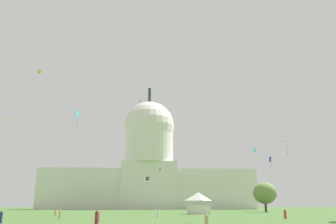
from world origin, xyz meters
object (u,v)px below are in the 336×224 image
object	(u,v)px
kite_turquoise_low	(255,150)
person_tan_front_left	(207,222)
kite_violet_mid	(139,103)
kite_green_mid	(160,169)
person_navy_front_center	(1,217)
person_red_near_tree_west	(285,214)
kite_gold_high	(40,71)
person_maroon_lawn_far_right	(96,219)
kite_black_low	(148,178)
tree_east_near	(265,193)
person_tan_back_left	(60,214)
person_white_mid_center	(158,214)
event_tent	(198,203)
kite_orange_high	(187,103)
kite_blue_low	(270,160)
kite_red_mid	(287,143)
person_tan_edge_west	(99,218)
kite_yellow_mid	(10,120)
kite_cyan_mid	(77,115)
capitol_building	(149,168)
person_tan_edge_east	(55,213)

from	to	relation	value
kite_turquoise_low	person_tan_front_left	bearing A→B (deg)	-99.27
kite_violet_mid	kite_green_mid	bearing A→B (deg)	175.10
person_navy_front_center	person_red_near_tree_west	bearing A→B (deg)	172.61
kite_gold_high	kite_violet_mid	bearing A→B (deg)	44.62
person_maroon_lawn_far_right	kite_black_low	world-z (taller)	kite_black_low
tree_east_near	person_tan_back_left	bearing A→B (deg)	-134.14
person_maroon_lawn_far_right	person_white_mid_center	xyz separation A→B (m)	(8.72, 29.30, -0.11)
person_tan_front_left	kite_violet_mid	xyz separation A→B (m)	(-8.18, 67.07, 32.35)
person_navy_front_center	event_tent	bearing A→B (deg)	-149.76
person_red_near_tree_west	kite_orange_high	size ratio (longest dim) A/B	0.70
kite_violet_mid	kite_blue_low	xyz separation A→B (m)	(38.39, -5.50, -17.95)
kite_red_mid	person_tan_edge_west	bearing A→B (deg)	123.86
person_tan_back_left	kite_green_mid	size ratio (longest dim) A/B	1.26
person_red_near_tree_west	kite_blue_low	distance (m)	40.02
person_red_near_tree_west	person_navy_front_center	distance (m)	46.87
kite_blue_low	kite_gold_high	distance (m)	75.96
person_red_near_tree_west	person_navy_front_center	world-z (taller)	person_navy_front_center
person_tan_front_left	person_white_mid_center	size ratio (longest dim) A/B	0.93
kite_orange_high	kite_yellow_mid	bearing A→B (deg)	24.58
person_tan_edge_west	kite_cyan_mid	distance (m)	32.84
kite_black_low	kite_turquoise_low	bearing A→B (deg)	143.84
person_maroon_lawn_far_right	kite_yellow_mid	xyz separation A→B (m)	(-29.54, 49.39, 23.07)
capitol_building	person_white_mid_center	size ratio (longest dim) A/B	77.22
kite_turquoise_low	person_tan_edge_west	bearing A→B (deg)	-124.48
kite_violet_mid	person_maroon_lawn_far_right	bearing A→B (deg)	-0.39
capitol_building	person_red_near_tree_west	distance (m)	151.99
person_navy_front_center	kite_violet_mid	distance (m)	66.01
kite_blue_low	kite_turquoise_low	bearing A→B (deg)	121.65
person_red_near_tree_west	kite_black_low	size ratio (longest dim) A/B	0.45
event_tent	person_white_mid_center	bearing A→B (deg)	-118.32
tree_east_near	kite_blue_low	world-z (taller)	kite_blue_low
person_navy_front_center	kite_orange_high	bearing A→B (deg)	-137.88
person_white_mid_center	person_navy_front_center	bearing A→B (deg)	-28.37
event_tent	kite_cyan_mid	world-z (taller)	kite_cyan_mid
kite_violet_mid	kite_green_mid	distance (m)	74.58
person_white_mid_center	kite_black_low	distance (m)	70.84
kite_turquoise_low	kite_blue_low	bearing A→B (deg)	78.33
capitol_building	kite_orange_high	size ratio (longest dim) A/B	51.82
kite_red_mid	person_red_near_tree_west	bearing A→B (deg)	143.68
person_tan_edge_east	kite_red_mid	xyz separation A→B (m)	(62.46, 16.44, 19.52)
person_navy_front_center	kite_red_mid	world-z (taller)	kite_red_mid
capitol_building	kite_blue_low	bearing A→B (deg)	-73.79
kite_red_mid	kite_turquoise_low	bearing A→B (deg)	131.82
person_navy_front_center	kite_gold_high	distance (m)	72.77
kite_green_mid	kite_black_low	size ratio (longest dim) A/B	0.35
kite_red_mid	kite_gold_high	world-z (taller)	kite_gold_high
person_tan_edge_west	person_navy_front_center	bearing A→B (deg)	58.55
kite_orange_high	event_tent	bearing A→B (deg)	72.91
person_tan_edge_east	person_tan_back_left	bearing A→B (deg)	-10.25
person_tan_front_left	kite_blue_low	bearing A→B (deg)	42.17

